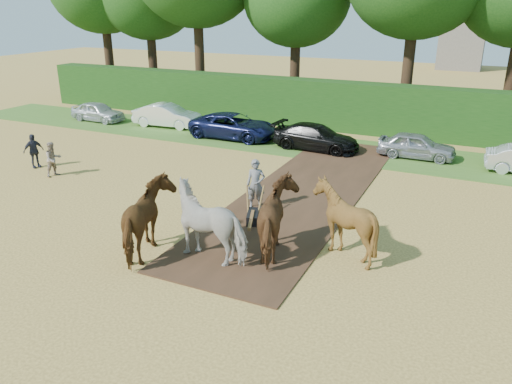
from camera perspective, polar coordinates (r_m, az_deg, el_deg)
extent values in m
plane|color=gold|center=(16.07, -7.98, -7.33)|extent=(120.00, 120.00, 0.00)
cube|color=#472D1C|center=(21.21, 5.71, 0.00)|extent=(4.50, 17.00, 0.05)
cube|color=#38601E|center=(27.99, 7.66, 5.06)|extent=(50.00, 5.00, 0.03)
cube|color=#14380F|center=(31.87, 10.30, 9.59)|extent=(46.00, 1.60, 3.00)
imported|color=#C6B19C|center=(24.75, -22.16, 3.50)|extent=(0.79, 0.91, 1.61)
imported|color=#272934|center=(26.41, -24.08, 4.30)|extent=(0.70, 1.05, 1.66)
imported|color=brown|center=(15.92, -12.21, -3.16)|extent=(2.17, 3.07, 2.36)
imported|color=beige|center=(15.63, -4.89, -3.21)|extent=(2.90, 2.70, 2.36)
imported|color=brown|center=(15.59, 2.59, -3.21)|extent=(2.17, 3.07, 2.36)
imported|color=brown|center=(15.81, 9.98, -3.15)|extent=(2.54, 2.68, 2.37)
cube|color=black|center=(18.20, -0.37, -2.92)|extent=(0.72, 1.09, 0.39)
cube|color=brown|center=(17.51, -0.56, -3.22)|extent=(0.66, 1.52, 0.11)
cylinder|color=brown|center=(18.63, -0.96, -0.94)|extent=(0.60, 1.04, 0.83)
cylinder|color=brown|center=(18.59, 0.56, -0.99)|extent=(0.31, 1.13, 0.83)
imported|color=gray|center=(19.16, -0.02, 0.87)|extent=(0.84, 0.69, 1.98)
imported|color=silver|center=(35.70, -17.64, 8.75)|extent=(3.88, 1.67, 1.30)
imported|color=white|center=(32.94, -10.10, 8.60)|extent=(4.56, 1.89, 1.47)
imported|color=#161C47|center=(29.66, -2.57, 7.55)|extent=(5.24, 2.42, 1.46)
imported|color=black|center=(27.43, 6.87, 6.24)|extent=(4.88, 2.24, 1.38)
imported|color=#A0A2A8|center=(26.99, 17.88, 5.07)|extent=(3.89, 1.59, 1.32)
cylinder|color=#382616|center=(44.33, -16.39, 14.05)|extent=(0.70, 0.70, 5.85)
cylinder|color=#382616|center=(42.26, -11.67, 13.85)|extent=(0.70, 0.70, 5.40)
cylinder|color=#382616|center=(38.59, -6.44, 14.35)|extent=(0.70, 0.70, 6.53)
cylinder|color=#382616|center=(36.96, 4.44, 13.08)|extent=(0.70, 0.70, 5.17)
cylinder|color=#382616|center=(33.93, 16.85, 12.35)|extent=(0.70, 0.70, 6.08)
cylinder|color=#382616|center=(35.10, 27.06, 10.89)|extent=(0.70, 0.70, 5.62)
cube|color=slate|center=(66.95, 22.66, 16.72)|extent=(5.00, 5.00, 9.00)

